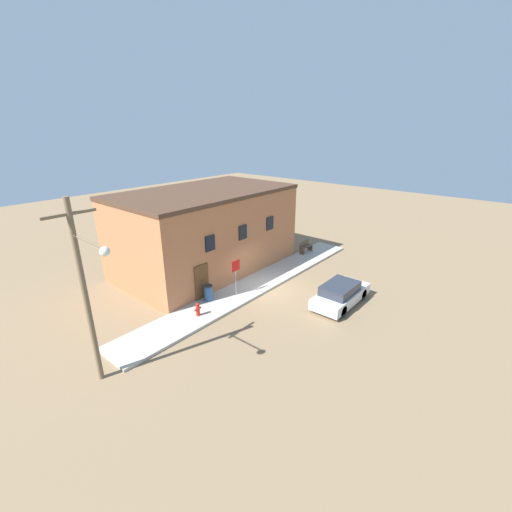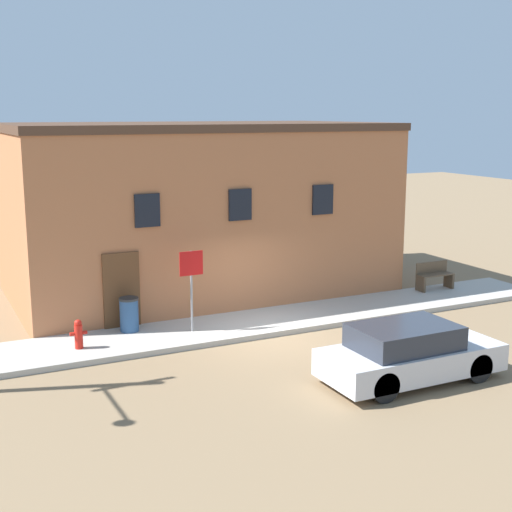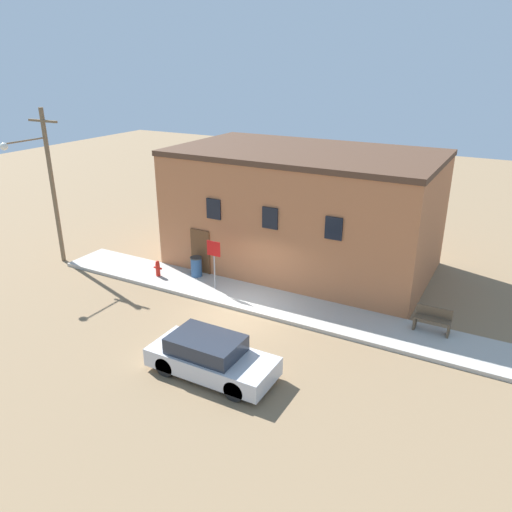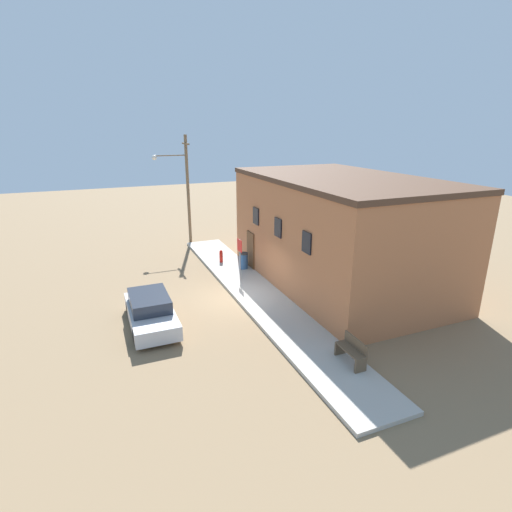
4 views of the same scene
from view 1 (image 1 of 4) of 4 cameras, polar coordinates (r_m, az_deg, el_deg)
name	(u,v)px [view 1 (image 1 of 4)]	position (r m, az deg, el deg)	size (l,w,h in m)	color
ground_plane	(270,291)	(21.14, 2.36, -5.80)	(80.00, 80.00, 0.00)	#846B4C
sidewalk	(256,284)	(21.75, -0.03, -4.76)	(19.55, 2.29, 0.15)	#B2ADA3
brick_building	(206,230)	(23.80, -8.35, 4.28)	(11.88, 6.91, 5.54)	#B26B42
fire_hydrant	(198,309)	(18.33, -9.68, -8.74)	(0.42, 0.20, 0.74)	red
stop_sign	(236,271)	(19.71, -3.39, -2.53)	(0.65, 0.06, 2.18)	gray
bench	(306,247)	(27.13, 8.26, 1.51)	(1.26, 0.44, 0.90)	brown
trash_bin	(208,293)	(19.73, -7.94, -6.08)	(0.52, 0.52, 0.91)	#2D517F
utility_pole	(86,288)	(13.64, -26.43, -4.79)	(1.80, 2.37, 7.34)	brown
parked_car	(340,294)	(19.94, 13.90, -6.16)	(4.10, 1.72, 1.30)	black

